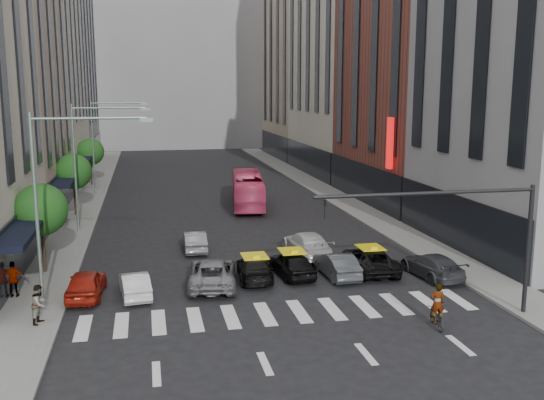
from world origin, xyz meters
TOP-DOWN VIEW (x-y plane):
  - ground at (0.00, 0.00)m, footprint 160.00×160.00m
  - sidewalk_left at (-11.50, 30.00)m, footprint 3.00×96.00m
  - sidewalk_right at (11.50, 30.00)m, footprint 3.00×96.00m
  - building_left_b at (-17.00, 28.00)m, footprint 8.00×16.00m
  - building_left_c at (-17.00, 46.00)m, footprint 8.00×20.00m
  - building_left_d at (-17.00, 65.00)m, footprint 8.00×18.00m
  - building_right_b at (17.00, 27.00)m, footprint 8.00×18.00m
  - building_right_c at (17.00, 46.00)m, footprint 8.00×20.00m
  - building_right_d at (17.00, 65.00)m, footprint 8.00×18.00m
  - building_far at (0.00, 85.00)m, footprint 30.00×10.00m
  - tree_near at (-11.80, 10.00)m, footprint 2.88×2.88m
  - tree_mid at (-11.80, 26.00)m, footprint 2.88×2.88m
  - tree_far at (-11.80, 42.00)m, footprint 2.88×2.88m
  - streetlamp_near at (-10.04, 4.00)m, footprint 5.38×0.25m
  - streetlamp_mid at (-10.04, 20.00)m, footprint 5.38×0.25m
  - streetlamp_far at (-10.04, 36.00)m, footprint 5.38×0.25m
  - traffic_signal at (7.69, -1.00)m, footprint 10.10×0.20m
  - liberty_sign at (12.60, 20.00)m, footprint 0.30×0.70m
  - car_red at (-9.20, 5.53)m, footprint 1.89×4.21m
  - car_white_front at (-6.86, 5.18)m, footprint 1.74×3.89m
  - car_silver at (-2.90, 6.00)m, footprint 3.06×5.48m
  - taxi_left at (-0.55, 6.68)m, footprint 2.17×4.55m
  - taxi_center at (1.54, 6.78)m, footprint 2.08×4.30m
  - car_grey_mid at (3.93, 6.20)m, footprint 1.60×4.17m
  - taxi_right at (6.05, 6.73)m, footprint 2.62×5.12m
  - car_grey_curb at (9.00, 5.08)m, footprint 2.31×4.67m
  - car_row2_left at (-3.23, 13.22)m, footprint 1.41×3.93m
  - car_row2_right at (3.43, 10.66)m, footprint 2.29×5.24m
  - bus at (2.56, 27.30)m, footprint 3.88×10.91m
  - motorcycle at (5.90, -1.60)m, footprint 0.77×1.68m
  - rider at (5.90, -1.60)m, footprint 0.68×0.49m
  - pedestrian_near at (-10.81, 2.07)m, footprint 0.88×1.00m
  - pedestrian_far at (-12.60, 5.89)m, footprint 1.06×0.47m

SIDE VIEW (x-z plane):
  - ground at x=0.00m, z-range 0.00..0.00m
  - sidewalk_left at x=-11.50m, z-range 0.00..0.15m
  - sidewalk_right at x=11.50m, z-range 0.00..0.15m
  - motorcycle at x=5.90m, z-range 0.00..0.85m
  - car_white_front at x=-6.86m, z-range 0.00..1.24m
  - taxi_left at x=-0.55m, z-range 0.00..1.28m
  - car_row2_left at x=-3.23m, z-range 0.00..1.29m
  - car_grey_curb at x=9.00m, z-range 0.00..1.30m
  - car_grey_mid at x=3.93m, z-range 0.00..1.36m
  - taxi_right at x=6.05m, z-range 0.00..1.38m
  - car_red at x=-9.20m, z-range 0.00..1.41m
  - taxi_center at x=1.54m, z-range 0.00..1.41m
  - car_silver at x=-2.90m, z-range 0.00..1.45m
  - car_row2_right at x=3.43m, z-range 0.00..1.50m
  - pedestrian_near at x=-10.81m, z-range 0.15..1.87m
  - pedestrian_far at x=-12.60m, z-range 0.15..1.93m
  - bus at x=2.56m, z-range 0.00..2.97m
  - rider at x=5.90m, z-range 0.85..2.58m
  - tree_near at x=-11.80m, z-range 1.18..6.13m
  - tree_mid at x=-11.80m, z-range 1.18..6.13m
  - tree_far at x=-11.80m, z-range 1.18..6.13m
  - traffic_signal at x=7.69m, z-range 1.47..7.47m
  - streetlamp_near at x=-10.04m, z-range 1.40..10.40m
  - streetlamp_mid at x=-10.04m, z-range 1.40..10.40m
  - streetlamp_far at x=-10.04m, z-range 1.40..10.40m
  - liberty_sign at x=12.60m, z-range 4.00..8.00m
  - building_left_b at x=-17.00m, z-range 0.00..24.00m
  - building_right_b at x=17.00m, z-range 0.00..26.00m
  - building_right_d at x=17.00m, z-range 0.00..28.00m
  - building_left_d at x=-17.00m, z-range 0.00..30.00m
  - building_left_c at x=-17.00m, z-range 0.00..36.00m
  - building_far at x=0.00m, z-range 0.00..36.00m
  - building_right_c at x=17.00m, z-range 0.00..40.00m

